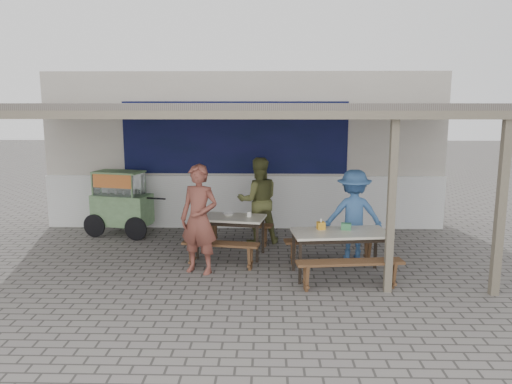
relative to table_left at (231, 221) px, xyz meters
The scene contains 17 objects.
ground 1.07m from the table_left, 79.51° to the right, with size 60.00×60.00×0.00m, color #65605B.
back_wall 2.95m from the table_left, 86.84° to the left, with size 9.00×1.28×3.50m.
warung_roof 2.06m from the table_left, 23.13° to the left, with size 9.00×4.21×2.81m.
table_left is the anchor object (origin of this frame).
bench_left_street 0.78m from the table_left, 99.94° to the right, with size 1.36×0.51×0.45m.
bench_left_wall 0.78m from the table_left, 80.06° to the left, with size 1.36×0.51×0.45m.
table_right 2.14m from the table_left, 29.32° to the right, with size 1.62×0.92×0.75m.
bench_right_street 2.57m from the table_left, 40.49° to the right, with size 1.66×0.46×0.45m.
bench_right_wall 1.88m from the table_left, 13.87° to the right, with size 1.66×0.46×0.45m.
vendor_cart 2.85m from the table_left, 149.60° to the left, with size 1.79×0.97×1.39m.
patron_street_side 1.06m from the table_left, 116.01° to the right, with size 0.67×0.44×1.83m, color brown.
patron_wall_side 1.06m from the table_left, 61.69° to the left, with size 0.85×0.66×1.75m, color brown.
patron_right_table 2.25m from the table_left, ahead, with size 1.06×0.61×1.64m, color #3C67A2.
tissue_box 1.81m from the table_left, 29.84° to the right, with size 0.12×0.12×0.12m, color gold.
donation_box 2.19m from the table_left, 24.75° to the right, with size 0.16×0.11×0.11m, color #377D4D.
condiment_jar 0.37m from the table_left, ahead, with size 0.08×0.08×0.09m, color white.
condiment_bowl 0.16m from the table_left, 114.31° to the left, with size 0.22×0.22×0.05m, color silver.
Camera 1 is at (0.53, -8.13, 2.82)m, focal length 35.00 mm.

